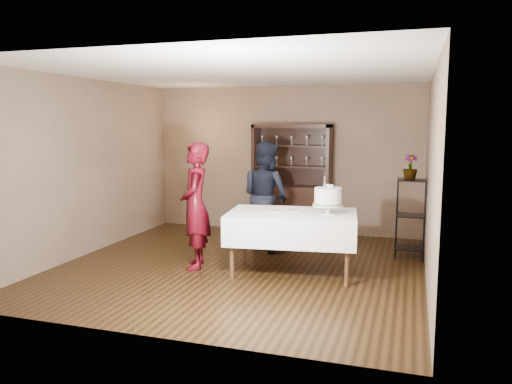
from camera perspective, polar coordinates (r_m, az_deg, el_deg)
floor at (r=7.17m, az=-1.76°, el=-8.47°), size 5.00×5.00×0.00m
ceiling at (r=6.92m, az=-1.86°, el=13.53°), size 5.00×5.00×0.00m
back_wall at (r=9.31m, az=3.31°, el=3.72°), size 5.00×0.02×2.70m
wall_left at (r=8.09m, az=-18.77°, el=2.72°), size 0.02×5.00×2.70m
wall_right at (r=6.53m, az=19.36°, el=1.58°), size 0.02×5.00×2.70m
china_hutch at (r=9.09m, az=4.11°, el=-0.73°), size 1.40×0.48×2.00m
plant_etagere at (r=7.82m, az=17.27°, el=-2.56°), size 0.42×0.42×1.20m
cake_table at (r=6.67m, az=4.13°, el=-4.00°), size 1.80×1.24×0.84m
woman at (r=6.99m, az=-6.95°, el=-1.54°), size 0.63×0.75×1.76m
man at (r=7.97m, az=1.09°, el=-0.45°), size 1.05×0.98×1.73m
cake at (r=6.52m, az=8.23°, el=-0.64°), size 0.39×0.39×0.54m
plate_near at (r=6.66m, az=2.12°, el=-2.20°), size 0.19×0.19×0.01m
plate_far at (r=6.72m, az=4.26°, el=-2.13°), size 0.21×0.21×0.01m
potted_plant at (r=7.76m, az=17.22°, el=2.75°), size 0.21×0.21×0.37m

